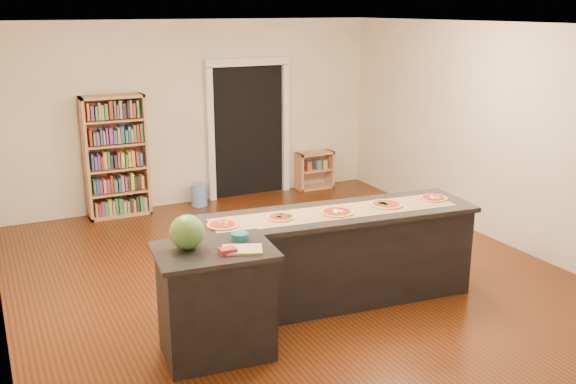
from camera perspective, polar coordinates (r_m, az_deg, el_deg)
name	(u,v)px	position (r m, az deg, el deg)	size (l,w,h in m)	color
room	(296,161)	(6.83, 0.74, 2.81)	(6.00, 7.00, 2.80)	beige
doorway	(248,122)	(10.32, -3.54, 6.22)	(1.40, 0.09, 2.21)	black
kitchen_island	(334,256)	(6.68, 4.12, -5.72)	(2.96, 0.80, 0.97)	black
side_counter	(216,302)	(5.70, -6.43, -9.66)	(1.01, 0.74, 1.00)	black
bookshelf	(116,157)	(9.61, -15.04, 3.05)	(0.89, 0.32, 1.78)	tan
low_shelf	(315,170)	(10.86, 2.39, 1.95)	(0.63, 0.27, 0.63)	tan
waste_bin	(199,194)	(10.02, -7.91, -0.22)	(0.25, 0.25, 0.36)	#6091D6
kraft_paper	(336,212)	(6.50, 4.26, -1.79)	(2.57, 0.46, 0.00)	#906D4A
watermelon	(187,232)	(5.48, -8.96, -3.54)	(0.30, 0.30, 0.30)	#144214
cutting_board	(242,250)	(5.43, -4.10, -5.14)	(0.34, 0.22, 0.02)	tan
package_red	(228,251)	(5.37, -5.37, -5.25)	(0.14, 0.10, 0.05)	maroon
package_teal	(240,236)	(5.68, -4.31, -3.95)	(0.16, 0.16, 0.06)	#195966
pizza_a	(223,225)	(6.11, -5.82, -2.91)	(0.31, 0.31, 0.02)	#BA8947
pizza_b	(281,217)	(6.29, -0.66, -2.26)	(0.29, 0.29, 0.02)	#BA8947
pizza_c	(337,212)	(6.47, 4.38, -1.78)	(0.33, 0.33, 0.02)	#BA8947
pizza_d	(386,204)	(6.78, 8.72, -1.09)	(0.34, 0.34, 0.02)	#BA8947
pizza_e	(433,198)	(7.09, 12.81, -0.53)	(0.29, 0.29, 0.02)	#BA8947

